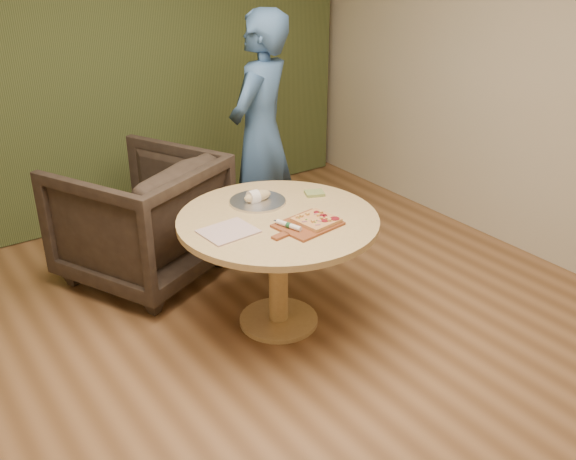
% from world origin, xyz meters
% --- Properties ---
extents(room_shell, '(5.04, 6.04, 2.84)m').
position_xyz_m(room_shell, '(0.00, 0.00, 1.40)').
color(room_shell, brown).
rests_on(room_shell, ground).
extents(curtain, '(4.80, 0.14, 2.78)m').
position_xyz_m(curtain, '(0.00, 2.90, 1.40)').
color(curtain, '#313C1B').
rests_on(curtain, ground).
extents(pedestal_table, '(1.22, 1.22, 0.75)m').
position_xyz_m(pedestal_table, '(0.34, 0.70, 0.61)').
color(pedestal_table, tan).
rests_on(pedestal_table, ground).
extents(pizza_paddle, '(0.46, 0.33, 0.01)m').
position_xyz_m(pizza_paddle, '(0.40, 0.50, 0.76)').
color(pizza_paddle, brown).
rests_on(pizza_paddle, pedestal_table).
extents(flatbread_pizza, '(0.25, 0.25, 0.04)m').
position_xyz_m(flatbread_pizza, '(0.47, 0.49, 0.78)').
color(flatbread_pizza, tan).
rests_on(flatbread_pizza, pizza_paddle).
extents(cutlery_roll, '(0.08, 0.20, 0.03)m').
position_xyz_m(cutlery_roll, '(0.29, 0.52, 0.78)').
color(cutlery_roll, silver).
rests_on(cutlery_roll, pizza_paddle).
extents(newspaper, '(0.32, 0.27, 0.01)m').
position_xyz_m(newspaper, '(-0.01, 0.69, 0.76)').
color(newspaper, silver).
rests_on(newspaper, pedestal_table).
extents(serving_tray, '(0.36, 0.36, 0.02)m').
position_xyz_m(serving_tray, '(0.36, 0.96, 0.76)').
color(serving_tray, silver).
rests_on(serving_tray, pedestal_table).
extents(bread_roll, '(0.19, 0.09, 0.09)m').
position_xyz_m(bread_roll, '(0.35, 0.96, 0.79)').
color(bread_roll, tan).
rests_on(bread_roll, serving_tray).
extents(green_packet, '(0.15, 0.14, 0.02)m').
position_xyz_m(green_packet, '(0.73, 0.85, 0.76)').
color(green_packet, olive).
rests_on(green_packet, pedestal_table).
extents(armchair, '(1.27, 1.24, 1.00)m').
position_xyz_m(armchair, '(-0.11, 1.78, 0.50)').
color(armchair, black).
rests_on(armchair, ground).
extents(person_standing, '(0.80, 0.72, 1.83)m').
position_xyz_m(person_standing, '(0.87, 1.70, 0.91)').
color(person_standing, '#33537D').
rests_on(person_standing, ground).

